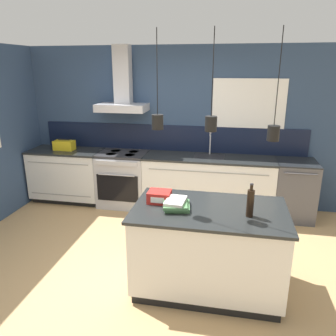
# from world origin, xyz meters

# --- Properties ---
(ground_plane) EXTENTS (16.00, 16.00, 0.00)m
(ground_plane) POSITION_xyz_m (0.00, 0.00, 0.00)
(ground_plane) COLOR tan
(ground_plane) RESTS_ON ground
(wall_back) EXTENTS (5.60, 2.42, 2.60)m
(wall_back) POSITION_xyz_m (-0.04, 2.00, 1.36)
(wall_back) COLOR navy
(wall_back) RESTS_ON ground_plane
(counter_run_left) EXTENTS (1.24, 0.64, 0.91)m
(counter_run_left) POSITION_xyz_m (-1.75, 1.69, 0.46)
(counter_run_left) COLOR black
(counter_run_left) RESTS_ON ground_plane
(counter_run_sink) EXTENTS (2.06, 0.64, 1.29)m
(counter_run_sink) POSITION_xyz_m (0.68, 1.69, 0.46)
(counter_run_sink) COLOR black
(counter_run_sink) RESTS_ON ground_plane
(oven_range) EXTENTS (0.80, 0.66, 0.91)m
(oven_range) POSITION_xyz_m (-0.74, 1.69, 0.46)
(oven_range) COLOR #B5B5BA
(oven_range) RESTS_ON ground_plane
(dishwasher) EXTENTS (0.59, 0.65, 0.91)m
(dishwasher) POSITION_xyz_m (2.00, 1.69, 0.46)
(dishwasher) COLOR #4C4C51
(dishwasher) RESTS_ON ground_plane
(kitchen_island) EXTENTS (1.54, 0.92, 0.91)m
(kitchen_island) POSITION_xyz_m (0.83, -0.27, 0.46)
(kitchen_island) COLOR black
(kitchen_island) RESTS_ON ground_plane
(bottle_on_island) EXTENTS (0.07, 0.07, 0.33)m
(bottle_on_island) POSITION_xyz_m (1.21, -0.37, 1.05)
(bottle_on_island) COLOR black
(bottle_on_island) RESTS_ON kitchen_island
(book_stack) EXTENTS (0.30, 0.35, 0.10)m
(book_stack) POSITION_xyz_m (0.50, -0.32, 0.96)
(book_stack) COLOR #4C7F4C
(book_stack) RESTS_ON kitchen_island
(red_supply_box) EXTENTS (0.23, 0.20, 0.12)m
(red_supply_box) POSITION_xyz_m (0.30, -0.20, 0.97)
(red_supply_box) COLOR red
(red_supply_box) RESTS_ON kitchen_island
(yellow_toolbox) EXTENTS (0.34, 0.18, 0.19)m
(yellow_toolbox) POSITION_xyz_m (-1.77, 1.69, 0.99)
(yellow_toolbox) COLOR gold
(yellow_toolbox) RESTS_ON counter_run_left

